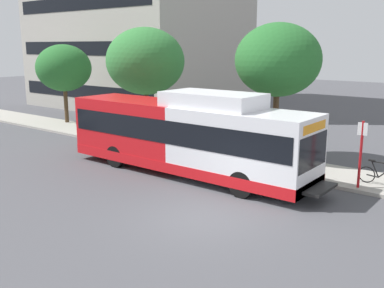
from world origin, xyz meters
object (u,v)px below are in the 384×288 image
street_tree_mid_block (145,61)px  street_tree_far_block (64,68)px  bicycle_parked (381,175)px  bus_stop_sign_pole (361,149)px  transit_bus (186,136)px  street_tree_near_stop (278,60)px

street_tree_mid_block → street_tree_far_block: bearing=90.0°
bicycle_parked → street_tree_far_block: (1.39, 21.87, 3.40)m
bicycle_parked → street_tree_far_block: street_tree_far_block is taller
bicycle_parked → street_tree_far_block: 22.18m
street_tree_mid_block → bicycle_parked: bearing=-95.7°
street_tree_mid_block → bus_stop_sign_pole: bearing=-99.5°
transit_bus → street_tree_far_block: bearing=72.9°
bus_stop_sign_pole → street_tree_near_stop: 6.12m
transit_bus → bicycle_parked: transit_bus is taller
bus_stop_sign_pole → street_tree_far_block: bearing=84.0°
transit_bus → street_tree_far_block: 15.44m
transit_bus → street_tree_near_stop: 5.76m
bus_stop_sign_pole → bicycle_parked: bus_stop_sign_pole is taller
bicycle_parked → street_tree_near_stop: 6.98m
street_tree_near_stop → street_tree_far_block: street_tree_near_stop is taller
bus_stop_sign_pole → bicycle_parked: (0.85, -0.61, -1.09)m
transit_bus → street_tree_mid_block: 8.55m
transit_bus → street_tree_near_stop: street_tree_near_stop is taller
bicycle_parked → transit_bus: bearing=113.1°
street_tree_far_block → transit_bus: bearing=-107.1°
bus_stop_sign_pole → street_tree_far_block: street_tree_far_block is taller
transit_bus → bus_stop_sign_pole: 7.04m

